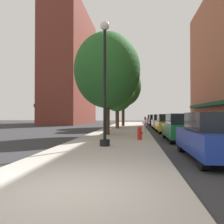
{
  "coord_description": "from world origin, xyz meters",
  "views": [
    {
      "loc": [
        1.35,
        -4.21,
        1.56
      ],
      "look_at": [
        -1.15,
        18.25,
        1.89
      ],
      "focal_mm": 35.93,
      "sensor_mm": 36.0,
      "label": 1
    }
  ],
  "objects_px": {
    "lamppost": "(105,80)",
    "tree_mid": "(117,92)",
    "fire_hydrant": "(140,133)",
    "car_green": "(181,128)",
    "tree_far": "(107,70)",
    "car_blue": "(213,137)",
    "car_silver": "(160,122)",
    "tree_near": "(123,86)",
    "parking_meter_near": "(145,122)",
    "car_red": "(152,120)",
    "car_yellow": "(167,124)",
    "car_black": "(155,120)"
  },
  "relations": [
    {
      "from": "car_blue",
      "to": "car_black",
      "type": "bearing_deg",
      "value": 91.01
    },
    {
      "from": "lamppost",
      "to": "tree_mid",
      "type": "relative_size",
      "value": 0.96
    },
    {
      "from": "car_yellow",
      "to": "tree_near",
      "type": "bearing_deg",
      "value": 114.06
    },
    {
      "from": "parking_meter_near",
      "to": "tree_far",
      "type": "bearing_deg",
      "value": -137.96
    },
    {
      "from": "fire_hydrant",
      "to": "parking_meter_near",
      "type": "bearing_deg",
      "value": 84.76
    },
    {
      "from": "car_green",
      "to": "car_red",
      "type": "xyz_separation_m",
      "value": [
        0.0,
        26.07,
        0.0
      ]
    },
    {
      "from": "lamppost",
      "to": "car_red",
      "type": "height_order",
      "value": "lamppost"
    },
    {
      "from": "car_blue",
      "to": "car_green",
      "type": "height_order",
      "value": "same"
    },
    {
      "from": "car_yellow",
      "to": "car_green",
      "type": "bearing_deg",
      "value": -90.79
    },
    {
      "from": "lamppost",
      "to": "tree_near",
      "type": "distance_m",
      "value": 19.8
    },
    {
      "from": "fire_hydrant",
      "to": "car_yellow",
      "type": "distance_m",
      "value": 7.49
    },
    {
      "from": "car_silver",
      "to": "car_black",
      "type": "height_order",
      "value": "same"
    },
    {
      "from": "tree_mid",
      "to": "car_silver",
      "type": "relative_size",
      "value": 1.43
    },
    {
      "from": "car_black",
      "to": "car_blue",
      "type": "bearing_deg",
      "value": -89.37
    },
    {
      "from": "tree_mid",
      "to": "car_black",
      "type": "bearing_deg",
      "value": 61.43
    },
    {
      "from": "fire_hydrant",
      "to": "tree_near",
      "type": "distance_m",
      "value": 17.6
    },
    {
      "from": "tree_far",
      "to": "car_black",
      "type": "xyz_separation_m",
      "value": [
        4.87,
        16.69,
        -4.13
      ]
    },
    {
      "from": "tree_far",
      "to": "car_green",
      "type": "height_order",
      "value": "tree_far"
    },
    {
      "from": "car_blue",
      "to": "car_black",
      "type": "relative_size",
      "value": 1.0
    },
    {
      "from": "lamppost",
      "to": "tree_mid",
      "type": "bearing_deg",
      "value": 92.61
    },
    {
      "from": "lamppost",
      "to": "car_yellow",
      "type": "xyz_separation_m",
      "value": [
        4.15,
        9.95,
        -2.39
      ]
    },
    {
      "from": "car_blue",
      "to": "car_yellow",
      "type": "height_order",
      "value": "same"
    },
    {
      "from": "parking_meter_near",
      "to": "car_green",
      "type": "bearing_deg",
      "value": -69.69
    },
    {
      "from": "lamppost",
      "to": "tree_near",
      "type": "relative_size",
      "value": 0.72
    },
    {
      "from": "lamppost",
      "to": "tree_far",
      "type": "height_order",
      "value": "tree_far"
    },
    {
      "from": "car_green",
      "to": "car_yellow",
      "type": "distance_m",
      "value": 6.39
    },
    {
      "from": "lamppost",
      "to": "car_silver",
      "type": "xyz_separation_m",
      "value": [
        4.15,
        15.65,
        -2.39
      ]
    },
    {
      "from": "tree_near",
      "to": "car_green",
      "type": "height_order",
      "value": "tree_near"
    },
    {
      "from": "car_blue",
      "to": "car_red",
      "type": "xyz_separation_m",
      "value": [
        0.0,
        31.88,
        0.0
      ]
    },
    {
      "from": "tree_far",
      "to": "car_blue",
      "type": "xyz_separation_m",
      "value": [
        4.87,
        -8.45,
        -4.13
      ]
    },
    {
      "from": "lamppost",
      "to": "car_green",
      "type": "height_order",
      "value": "lamppost"
    },
    {
      "from": "fire_hydrant",
      "to": "car_green",
      "type": "height_order",
      "value": "car_green"
    },
    {
      "from": "parking_meter_near",
      "to": "car_red",
      "type": "distance_m",
      "value": 20.89
    },
    {
      "from": "car_blue",
      "to": "tree_far",
      "type": "bearing_deg",
      "value": 120.97
    },
    {
      "from": "lamppost",
      "to": "tree_mid",
      "type": "xyz_separation_m",
      "value": [
        -0.64,
        14.08,
        0.91
      ]
    },
    {
      "from": "car_red",
      "to": "car_blue",
      "type": "bearing_deg",
      "value": -89.83
    },
    {
      "from": "car_silver",
      "to": "tree_near",
      "type": "bearing_deg",
      "value": 138.82
    },
    {
      "from": "fire_hydrant",
      "to": "car_red",
      "type": "bearing_deg",
      "value": 84.67
    },
    {
      "from": "lamppost",
      "to": "fire_hydrant",
      "type": "distance_m",
      "value": 4.28
    },
    {
      "from": "car_yellow",
      "to": "car_black",
      "type": "height_order",
      "value": "same"
    },
    {
      "from": "car_blue",
      "to": "lamppost",
      "type": "bearing_deg",
      "value": 152.62
    },
    {
      "from": "fire_hydrant",
      "to": "car_green",
      "type": "distance_m",
      "value": 2.6
    },
    {
      "from": "tree_near",
      "to": "car_red",
      "type": "xyz_separation_m",
      "value": [
        4.5,
        9.97,
        -4.68
      ]
    },
    {
      "from": "tree_mid",
      "to": "car_silver",
      "type": "bearing_deg",
      "value": 18.14
    },
    {
      "from": "car_green",
      "to": "car_yellow",
      "type": "height_order",
      "value": "same"
    },
    {
      "from": "parking_meter_near",
      "to": "car_yellow",
      "type": "xyz_separation_m",
      "value": [
        1.95,
        1.12,
        -0.14
      ]
    },
    {
      "from": "tree_far",
      "to": "car_blue",
      "type": "distance_m",
      "value": 10.59
    },
    {
      "from": "parking_meter_near",
      "to": "tree_near",
      "type": "relative_size",
      "value": 0.16
    },
    {
      "from": "parking_meter_near",
      "to": "fire_hydrant",
      "type": "bearing_deg",
      "value": -95.24
    },
    {
      "from": "tree_far",
      "to": "car_red",
      "type": "bearing_deg",
      "value": 78.26
    }
  ]
}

